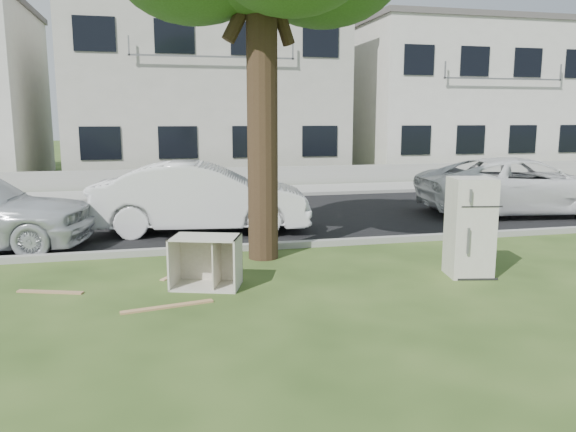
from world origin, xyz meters
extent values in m
plane|color=#283F16|center=(0.00, 0.00, 0.00)|extent=(120.00, 120.00, 0.00)
cube|color=black|center=(0.00, 6.00, 0.01)|extent=(120.00, 7.00, 0.01)
cube|color=gray|center=(0.00, 2.45, 0.00)|extent=(120.00, 0.18, 0.12)
cube|color=gray|center=(0.00, 9.55, 0.00)|extent=(120.00, 0.18, 0.12)
cube|color=gray|center=(0.00, 11.00, 0.01)|extent=(120.00, 2.80, 0.01)
cube|color=gray|center=(0.00, 12.60, 0.35)|extent=(120.00, 0.15, 0.70)
cylinder|color=black|center=(-0.40, 1.80, 2.60)|extent=(0.54, 0.54, 5.20)
cube|color=beige|center=(0.00, 17.50, 3.60)|extent=(11.00, 8.00, 7.20)
cube|color=#595451|center=(0.00, 17.50, 7.32)|extent=(11.22, 8.16, 0.24)
cube|color=silver|center=(12.00, 17.50, 3.30)|extent=(10.00, 8.00, 6.60)
cube|color=#595451|center=(12.00, 17.50, 6.72)|extent=(10.20, 8.16, 0.24)
cube|color=#B6B4A5|center=(2.57, -0.09, 0.79)|extent=(0.75, 0.72, 1.58)
cube|color=beige|center=(-1.57, 0.24, 0.39)|extent=(1.14, 0.91, 0.78)
cube|color=tan|center=(-2.16, -0.57, 0.01)|extent=(1.23, 0.34, 0.02)
cube|color=#A37A55|center=(-3.80, 0.48, 0.01)|extent=(0.96, 0.42, 0.02)
cube|color=tan|center=(-2.01, 1.02, 0.01)|extent=(0.47, 0.65, 0.02)
imported|color=silver|center=(-1.27, 4.42, 0.77)|extent=(4.88, 2.30, 1.55)
imported|color=white|center=(7.08, 4.84, 0.74)|extent=(5.59, 3.07, 1.48)
camera|label=1|loc=(-2.25, -7.91, 2.50)|focal=35.00mm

